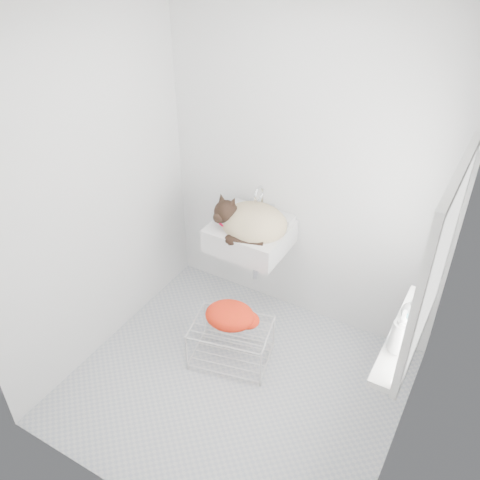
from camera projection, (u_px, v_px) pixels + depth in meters
The scene contains 16 objects.
floor at pixel (235, 386), 3.65m from camera, with size 2.20×2.00×0.02m, color #B8BABB.
ceiling at pixel (232, 6), 2.24m from camera, with size 2.20×2.00×0.02m, color white.
back_wall at pixel (305, 173), 3.66m from camera, with size 2.20×0.02×2.50m, color white.
right_wall at pixel (428, 305), 2.49m from camera, with size 0.02×2.00×2.50m, color white.
left_wall at pixel (91, 195), 3.40m from camera, with size 0.02×2.00×2.50m, color white.
window_glass at pixel (438, 266), 2.58m from camera, with size 0.01×0.80×1.00m, color white.
window_frame at pixel (435, 266), 2.59m from camera, with size 0.04×0.90×1.10m, color white.
windowsill at pixel (405, 335), 2.91m from camera, with size 0.16×0.88×0.04m, color white.
sink at pixel (250, 226), 3.82m from camera, with size 0.57×0.50×0.23m, color white.
faucet at pixel (262, 199), 3.87m from camera, with size 0.21×0.15×0.21m, color silver, non-canonical shape.
cat at pixel (250, 222), 3.78m from camera, with size 0.52×0.43×0.33m.
wire_rack at pixel (231, 344), 3.78m from camera, with size 0.55×0.39×0.33m, color silver.
towel at pixel (230, 320), 3.68m from camera, with size 0.36×0.26×0.15m, color #C83E01.
bottle_a at pixel (396, 350), 2.79m from camera, with size 0.09×0.09×0.23m, color white.
bottle_b at pixel (399, 344), 2.83m from camera, with size 0.09×0.09×0.19m, color teal.
bottle_c at pixel (409, 319), 2.99m from camera, with size 0.12×0.12×0.15m, color silver.
Camera 1 is at (1.24, -2.08, 2.92)m, focal length 38.32 mm.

